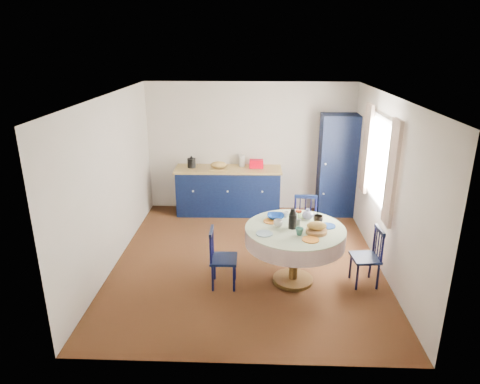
{
  "coord_description": "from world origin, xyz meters",
  "views": [
    {
      "loc": [
        0.12,
        -5.89,
        3.21
      ],
      "look_at": [
        -0.12,
        0.2,
        1.05
      ],
      "focal_mm": 32.0,
      "sensor_mm": 36.0,
      "label": 1
    }
  ],
  "objects_px": {
    "pantry_cabinet": "(337,166)",
    "chair_left": "(221,258)",
    "dining_table": "(295,236)",
    "chair_right": "(368,256)",
    "mug_b": "(299,231)",
    "mug_a": "(278,223)",
    "mug_d": "(286,215)",
    "kitchen_counter": "(228,190)",
    "chair_far": "(305,224)",
    "cobalt_bowl": "(276,217)",
    "mug_c": "(318,219)"
  },
  "relations": [
    {
      "from": "chair_left",
      "to": "chair_far",
      "type": "bearing_deg",
      "value": -48.88
    },
    {
      "from": "pantry_cabinet",
      "to": "mug_b",
      "type": "relative_size",
      "value": 18.29
    },
    {
      "from": "mug_b",
      "to": "mug_c",
      "type": "height_order",
      "value": "mug_c"
    },
    {
      "from": "mug_a",
      "to": "mug_c",
      "type": "xyz_separation_m",
      "value": [
        0.56,
        0.16,
        0.0
      ]
    },
    {
      "from": "mug_b",
      "to": "chair_far",
      "type": "bearing_deg",
      "value": 79.7
    },
    {
      "from": "mug_c",
      "to": "mug_d",
      "type": "bearing_deg",
      "value": 157.85
    },
    {
      "from": "pantry_cabinet",
      "to": "mug_a",
      "type": "relative_size",
      "value": 15.72
    },
    {
      "from": "mug_a",
      "to": "cobalt_bowl",
      "type": "height_order",
      "value": "mug_a"
    },
    {
      "from": "chair_left",
      "to": "mug_b",
      "type": "height_order",
      "value": "mug_b"
    },
    {
      "from": "mug_c",
      "to": "mug_b",
      "type": "bearing_deg",
      "value": -125.83
    },
    {
      "from": "mug_a",
      "to": "mug_d",
      "type": "height_order",
      "value": "mug_a"
    },
    {
      "from": "chair_left",
      "to": "cobalt_bowl",
      "type": "xyz_separation_m",
      "value": [
        0.75,
        0.45,
        0.43
      ]
    },
    {
      "from": "pantry_cabinet",
      "to": "mug_a",
      "type": "height_order",
      "value": "pantry_cabinet"
    },
    {
      "from": "dining_table",
      "to": "mug_c",
      "type": "distance_m",
      "value": 0.41
    },
    {
      "from": "pantry_cabinet",
      "to": "chair_left",
      "type": "relative_size",
      "value": 2.31
    },
    {
      "from": "chair_far",
      "to": "mug_c",
      "type": "height_order",
      "value": "mug_c"
    },
    {
      "from": "mug_a",
      "to": "mug_b",
      "type": "relative_size",
      "value": 1.16
    },
    {
      "from": "pantry_cabinet",
      "to": "cobalt_bowl",
      "type": "relative_size",
      "value": 7.9
    },
    {
      "from": "dining_table",
      "to": "mug_c",
      "type": "bearing_deg",
      "value": 29.9
    },
    {
      "from": "cobalt_bowl",
      "to": "chair_left",
      "type": "bearing_deg",
      "value": -148.99
    },
    {
      "from": "chair_far",
      "to": "mug_b",
      "type": "bearing_deg",
      "value": -97.19
    },
    {
      "from": "chair_left",
      "to": "cobalt_bowl",
      "type": "height_order",
      "value": "cobalt_bowl"
    },
    {
      "from": "mug_b",
      "to": "dining_table",
      "type": "bearing_deg",
      "value": 96.94
    },
    {
      "from": "chair_left",
      "to": "dining_table",
      "type": "bearing_deg",
      "value": -82.69
    },
    {
      "from": "dining_table",
      "to": "chair_right",
      "type": "distance_m",
      "value": 1.04
    },
    {
      "from": "mug_a",
      "to": "mug_d",
      "type": "bearing_deg",
      "value": 69.49
    },
    {
      "from": "dining_table",
      "to": "mug_a",
      "type": "distance_m",
      "value": 0.3
    },
    {
      "from": "cobalt_bowl",
      "to": "mug_a",
      "type": "bearing_deg",
      "value": -85.53
    },
    {
      "from": "chair_far",
      "to": "pantry_cabinet",
      "type": "bearing_deg",
      "value": 68.13
    },
    {
      "from": "dining_table",
      "to": "chair_right",
      "type": "bearing_deg",
      "value": -1.15
    },
    {
      "from": "dining_table",
      "to": "cobalt_bowl",
      "type": "relative_size",
      "value": 5.52
    },
    {
      "from": "kitchen_counter",
      "to": "mug_d",
      "type": "distance_m",
      "value": 2.42
    },
    {
      "from": "pantry_cabinet",
      "to": "chair_left",
      "type": "bearing_deg",
      "value": -126.52
    },
    {
      "from": "mug_d",
      "to": "mug_a",
      "type": "bearing_deg",
      "value": -110.51
    },
    {
      "from": "chair_left",
      "to": "chair_right",
      "type": "relative_size",
      "value": 1.01
    },
    {
      "from": "chair_left",
      "to": "mug_c",
      "type": "bearing_deg",
      "value": -76.86
    },
    {
      "from": "chair_right",
      "to": "mug_b",
      "type": "distance_m",
      "value": 1.09
    },
    {
      "from": "chair_far",
      "to": "mug_c",
      "type": "distance_m",
      "value": 0.9
    },
    {
      "from": "chair_right",
      "to": "cobalt_bowl",
      "type": "xyz_separation_m",
      "value": [
        -1.26,
        0.33,
        0.43
      ]
    },
    {
      "from": "chair_right",
      "to": "mug_d",
      "type": "relative_size",
      "value": 9.35
    },
    {
      "from": "chair_far",
      "to": "cobalt_bowl",
      "type": "height_order",
      "value": "chair_far"
    },
    {
      "from": "chair_far",
      "to": "mug_a",
      "type": "xyz_separation_m",
      "value": [
        -0.48,
        -0.95,
        0.42
      ]
    },
    {
      "from": "mug_d",
      "to": "cobalt_bowl",
      "type": "xyz_separation_m",
      "value": [
        -0.15,
        -0.05,
        -0.01
      ]
    },
    {
      "from": "chair_left",
      "to": "mug_d",
      "type": "distance_m",
      "value": 1.12
    },
    {
      "from": "mug_a",
      "to": "chair_left",
      "type": "bearing_deg",
      "value": -167.58
    },
    {
      "from": "chair_right",
      "to": "mug_b",
      "type": "bearing_deg",
      "value": -83.54
    },
    {
      "from": "pantry_cabinet",
      "to": "dining_table",
      "type": "height_order",
      "value": "pantry_cabinet"
    },
    {
      "from": "dining_table",
      "to": "mug_a",
      "type": "relative_size",
      "value": 10.99
    },
    {
      "from": "pantry_cabinet",
      "to": "dining_table",
      "type": "relative_size",
      "value": 1.43
    },
    {
      "from": "kitchen_counter",
      "to": "dining_table",
      "type": "height_order",
      "value": "kitchen_counter"
    }
  ]
}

